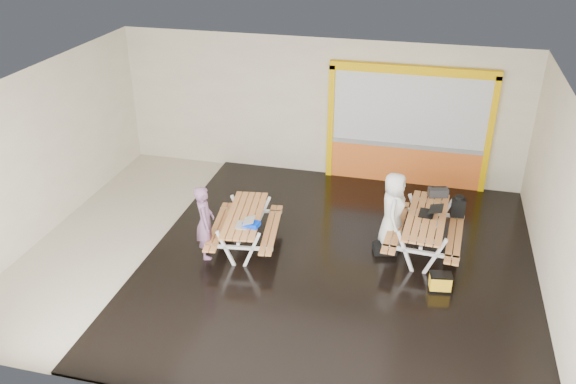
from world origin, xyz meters
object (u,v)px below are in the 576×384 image
(laptop_left, at_px, (245,223))
(backpack, at_px, (458,206))
(laptop_right, at_px, (430,212))
(fluke_bag, at_px, (440,282))
(toolbox, at_px, (438,192))
(person_left, at_px, (205,222))
(person_right, at_px, (393,210))
(blue_pouch, at_px, (252,224))
(picnic_table_left, at_px, (245,222))
(dark_case, at_px, (385,248))
(picnic_table_right, at_px, (426,225))

(laptop_left, relative_size, backpack, 0.87)
(laptop_right, relative_size, fluke_bag, 1.10)
(laptop_left, relative_size, toolbox, 0.91)
(person_left, height_order, person_right, person_right)
(person_right, height_order, backpack, person_right)
(laptop_right, relative_size, backpack, 1.03)
(toolbox, distance_m, backpack, 0.51)
(person_left, relative_size, blue_pouch, 5.04)
(person_left, height_order, toolbox, person_left)
(picnic_table_left, relative_size, laptop_right, 4.42)
(person_left, bearing_deg, laptop_right, -94.48)
(picnic_table_left, distance_m, backpack, 4.39)
(backpack, relative_size, dark_case, 1.04)
(laptop_right, distance_m, toolbox, 0.84)
(picnic_table_right, xyz_separation_m, laptop_left, (-3.41, -1.12, 0.18))
(picnic_table_right, height_order, laptop_right, laptop_right)
(picnic_table_left, xyz_separation_m, laptop_right, (3.60, 0.78, 0.31))
(person_left, distance_m, dark_case, 3.63)
(backpack, bearing_deg, picnic_table_left, -161.60)
(picnic_table_right, height_order, backpack, backpack)
(toolbox, bearing_deg, dark_case, -128.50)
(backpack, distance_m, dark_case, 1.78)
(laptop_left, xyz_separation_m, toolbox, (3.59, 2.04, 0.11))
(picnic_table_right, distance_m, backpack, 0.93)
(backpack, height_order, dark_case, backpack)
(toolbox, bearing_deg, laptop_left, -150.48)
(person_right, distance_m, laptop_right, 0.72)
(laptop_right, bearing_deg, picnic_table_left, -167.81)
(picnic_table_right, relative_size, dark_case, 4.92)
(dark_case, bearing_deg, fluke_bag, -43.07)
(laptop_left, bearing_deg, picnic_table_left, 107.70)
(laptop_right, bearing_deg, person_right, -175.02)
(laptop_left, distance_m, blue_pouch, 0.14)
(blue_pouch, bearing_deg, fluke_bag, -2.89)
(picnic_table_right, height_order, person_right, person_right)
(picnic_table_left, height_order, fluke_bag, picnic_table_left)
(laptop_right, height_order, backpack, laptop_right)
(person_left, xyz_separation_m, toolbox, (4.36, 2.15, 0.12))
(person_left, bearing_deg, person_right, -92.11)
(picnic_table_left, height_order, laptop_right, laptop_right)
(picnic_table_left, relative_size, toolbox, 4.78)
(picnic_table_left, distance_m, picnic_table_right, 3.61)
(picnic_table_right, bearing_deg, person_left, -163.46)
(dark_case, bearing_deg, backpack, 34.86)
(picnic_table_right, relative_size, blue_pouch, 7.27)
(laptop_right, distance_m, blue_pouch, 3.53)
(picnic_table_left, bearing_deg, blue_pouch, -56.49)
(laptop_left, bearing_deg, laptop_right, 19.19)
(blue_pouch, distance_m, dark_case, 2.75)
(laptop_left, xyz_separation_m, fluke_bag, (3.77, -0.17, -0.61))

